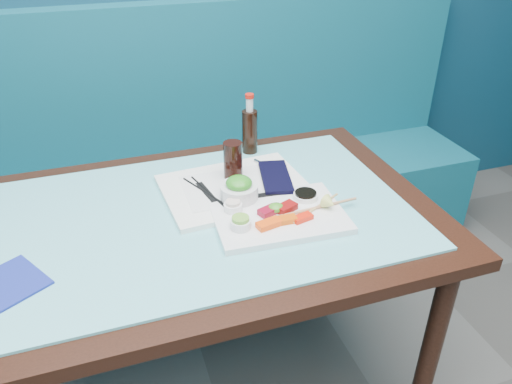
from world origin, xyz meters
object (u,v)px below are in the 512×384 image
object	(u,v)px
seaweed_bowl	(239,192)
cola_bottle_body	(250,132)
booth_bench	(164,189)
serving_tray	(235,188)
blue_napkin	(6,285)
dining_table	(201,239)
cola_glass	(233,160)
sashimi_plate	(279,216)

from	to	relation	value
seaweed_bowl	cola_bottle_body	world-z (taller)	cola_bottle_body
booth_bench	seaweed_bowl	bearing A→B (deg)	-81.18
serving_tray	blue_napkin	distance (m)	0.69
dining_table	seaweed_bowl	xyz separation A→B (m)	(0.13, 0.02, 0.13)
cola_glass	seaweed_bowl	bearing A→B (deg)	-98.75
sashimi_plate	blue_napkin	distance (m)	0.72
dining_table	cola_bottle_body	distance (m)	0.47
booth_bench	blue_napkin	distance (m)	1.19
sashimi_plate	blue_napkin	world-z (taller)	sashimi_plate
booth_bench	cola_glass	bearing A→B (deg)	-77.97
booth_bench	sashimi_plate	size ratio (longest dim) A/B	8.06
cola_glass	cola_bottle_body	size ratio (longest dim) A/B	0.79
serving_tray	seaweed_bowl	size ratio (longest dim) A/B	3.87
booth_bench	blue_napkin	bearing A→B (deg)	-117.03
dining_table	serving_tray	size ratio (longest dim) A/B	3.16
seaweed_bowl	cola_glass	size ratio (longest dim) A/B	0.92
booth_bench	serving_tray	bearing A→B (deg)	-79.57
seaweed_bowl	blue_napkin	distance (m)	0.66
sashimi_plate	cola_bottle_body	bearing A→B (deg)	86.01
sashimi_plate	serving_tray	size ratio (longest dim) A/B	0.84
blue_napkin	cola_bottle_body	bearing A→B (deg)	32.86
booth_bench	cola_glass	size ratio (longest dim) A/B	24.20
booth_bench	dining_table	size ratio (longest dim) A/B	2.14
dining_table	seaweed_bowl	world-z (taller)	seaweed_bowl
seaweed_bowl	blue_napkin	world-z (taller)	seaweed_bowl
booth_bench	serving_tray	size ratio (longest dim) A/B	6.77
dining_table	cola_bottle_body	xyz separation A→B (m)	(0.27, 0.34, 0.17)
booth_bench	blue_napkin	size ratio (longest dim) A/B	18.72
booth_bench	cola_bottle_body	size ratio (longest dim) A/B	19.23
blue_napkin	sashimi_plate	bearing A→B (deg)	4.86
dining_table	serving_tray	bearing A→B (deg)	33.96
seaweed_bowl	cola_bottle_body	xyz separation A→B (m)	(0.14, 0.33, 0.04)
seaweed_bowl	cola_bottle_body	size ratio (longest dim) A/B	0.73
dining_table	cola_bottle_body	bearing A→B (deg)	52.05
cola_glass	blue_napkin	world-z (taller)	cola_glass
cola_glass	sashimi_plate	bearing A→B (deg)	-75.57
sashimi_plate	seaweed_bowl	xyz separation A→B (m)	(-0.08, 0.12, 0.03)
cola_glass	blue_napkin	size ratio (longest dim) A/B	0.77
serving_tray	cola_bottle_body	size ratio (longest dim) A/B	2.84
serving_tray	seaweed_bowl	distance (m)	0.08
booth_bench	seaweed_bowl	distance (m)	0.93
seaweed_bowl	cola_glass	xyz separation A→B (m)	(0.02, 0.13, 0.04)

